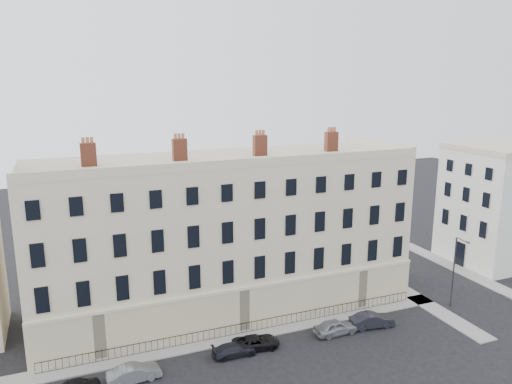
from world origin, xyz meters
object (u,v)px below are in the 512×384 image
car_c (234,350)px  streetlamp (455,269)px  car_e (336,327)px  car_f (372,320)px  car_d (256,342)px  car_b (134,373)px

car_c → streetlamp: streetlamp is taller
car_e → car_f: bearing=-93.3°
car_d → car_e: (7.52, -0.40, 0.12)m
car_c → car_e: car_e is taller
streetlamp → car_e: bearing=-169.7°
streetlamp → car_b: bearing=-169.7°
car_d → streetlamp: size_ratio=0.56×
streetlamp → car_d: bearing=-171.4°
car_c → car_d: (2.11, 0.39, 0.03)m
car_b → car_c: (8.22, 0.51, -0.12)m
car_c → car_f: 13.40m
car_b → car_d: (10.33, 0.90, -0.09)m
car_f → streetlamp: bearing=-79.5°
car_e → car_f: 3.77m
car_b → streetlamp: 31.69m
car_b → car_e: size_ratio=1.00×
car_c → car_f: bearing=-89.4°
car_b → car_e: (17.85, 0.50, 0.02)m
car_c → car_f: car_f is taller
car_d → streetlamp: bearing=-83.2°
car_f → car_b: bearing=98.1°
car_f → car_d: bearing=94.4°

